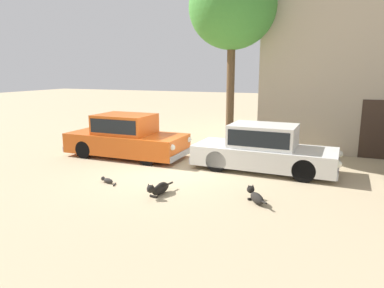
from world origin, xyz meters
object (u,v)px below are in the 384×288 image
(parked_sedan_nearest, at_px, (126,136))
(stray_dog_tan, at_px, (256,196))
(stray_cat, at_px, (107,180))
(parked_sedan_second, at_px, (264,148))
(acacia_tree_left, at_px, (232,8))
(stray_dog_spotted, at_px, (159,188))

(parked_sedan_nearest, relative_size, stray_dog_tan, 5.66)
(stray_dog_tan, relative_size, stray_cat, 1.35)
(parked_sedan_second, bearing_deg, acacia_tree_left, 128.77)
(parked_sedan_second, xyz_separation_m, stray_dog_spotted, (-2.00, -3.27, -0.54))
(acacia_tree_left, bearing_deg, stray_cat, -110.40)
(stray_dog_spotted, relative_size, stray_cat, 1.87)
(stray_dog_spotted, relative_size, acacia_tree_left, 0.16)
(parked_sedan_second, height_order, stray_cat, parked_sedan_second)
(stray_dog_spotted, bearing_deg, stray_dog_tan, 108.76)
(parked_sedan_nearest, height_order, stray_dog_spotted, parked_sedan_nearest)
(stray_cat, bearing_deg, parked_sedan_nearest, -53.82)
(stray_cat, distance_m, acacia_tree_left, 7.76)
(stray_dog_tan, distance_m, acacia_tree_left, 7.70)
(parked_sedan_nearest, bearing_deg, stray_dog_spotted, -47.06)
(parked_sedan_second, bearing_deg, stray_dog_tan, -80.86)
(parked_sedan_nearest, distance_m, stray_dog_spotted, 4.42)
(stray_cat, height_order, acacia_tree_left, acacia_tree_left)
(stray_dog_tan, relative_size, acacia_tree_left, 0.11)
(stray_cat, bearing_deg, stray_dog_spotted, -176.14)
(parked_sedan_second, distance_m, acacia_tree_left, 5.51)
(acacia_tree_left, bearing_deg, parked_sedan_nearest, -142.53)
(stray_dog_spotted, relative_size, stray_dog_tan, 1.38)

